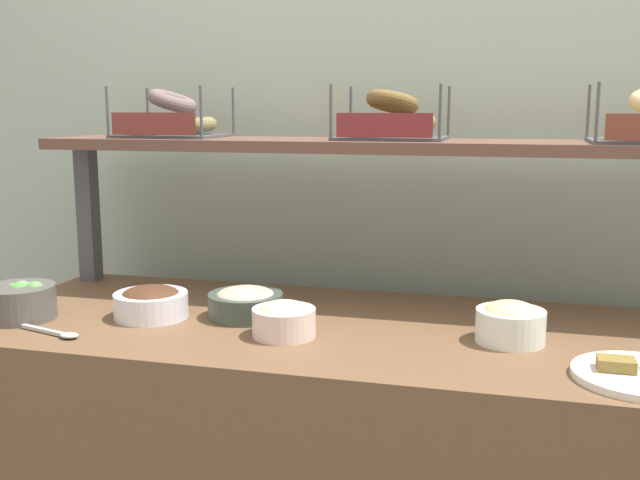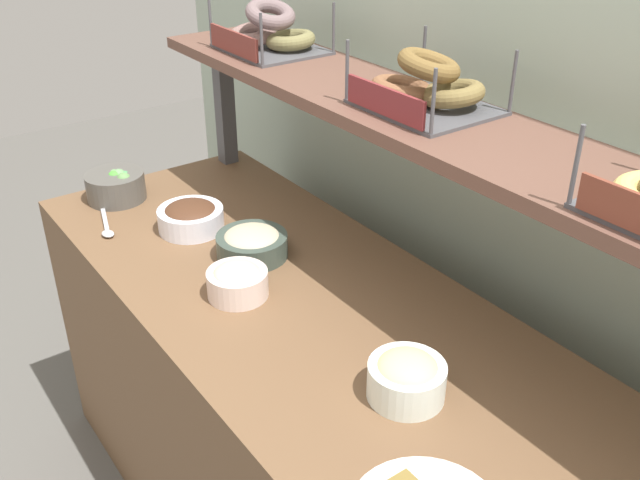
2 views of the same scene
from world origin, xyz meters
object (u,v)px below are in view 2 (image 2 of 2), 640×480
object	(u,v)px
bowl_chocolate_spread	(191,217)
bowl_veggie_mix	(116,185)
bowl_potato_salad	(237,281)
bagel_basket_poppy	(270,34)
bowl_egg_salad	(407,377)
serving_spoon_near_plate	(107,227)
bagel_basket_cinnamon_raisin	(426,88)
bowl_tuna_salad	(252,243)

from	to	relation	value
bowl_chocolate_spread	bowl_veggie_mix	world-z (taller)	bowl_veggie_mix
bowl_potato_salad	bagel_basket_poppy	size ratio (longest dim) A/B	0.51
bowl_egg_salad	serving_spoon_near_plate	size ratio (longest dim) A/B	0.86
bowl_chocolate_spread	bagel_basket_poppy	bearing A→B (deg)	104.94
bagel_basket_cinnamon_raisin	serving_spoon_near_plate	bearing A→B (deg)	-141.59
bowl_veggie_mix	bagel_basket_cinnamon_raisin	distance (m)	1.04
bowl_egg_salad	bowl_tuna_salad	world-z (taller)	bowl_egg_salad
bowl_egg_salad	bowl_tuna_salad	xyz separation A→B (m)	(-0.64, 0.04, -0.01)
bowl_potato_salad	bowl_veggie_mix	xyz separation A→B (m)	(-0.67, -0.03, 0.00)
bagel_basket_cinnamon_raisin	bowl_veggie_mix	bearing A→B (deg)	-152.88
bowl_tuna_salad	bagel_basket_cinnamon_raisin	distance (m)	0.61
bowl_chocolate_spread	bowl_tuna_salad	size ratio (longest dim) A/B	0.98
bowl_potato_salad	bowl_veggie_mix	distance (m)	0.67
bowl_egg_salad	bagel_basket_cinnamon_raisin	xyz separation A→B (m)	(-0.33, 0.31, 0.43)
bowl_veggie_mix	bagel_basket_cinnamon_raisin	size ratio (longest dim) A/B	0.62
bowl_potato_salad	bowl_chocolate_spread	size ratio (longest dim) A/B	0.80
bowl_egg_salad	bagel_basket_poppy	size ratio (longest dim) A/B	0.53
bowl_veggie_mix	bagel_basket_cinnamon_raisin	xyz separation A→B (m)	(0.84, 0.43, 0.43)
bowl_egg_salad	bagel_basket_poppy	bearing A→B (deg)	162.10
serving_spoon_near_plate	bowl_veggie_mix	bearing A→B (deg)	149.36
bagel_basket_poppy	bagel_basket_cinnamon_raisin	world-z (taller)	same
bowl_egg_salad	bowl_potato_salad	distance (m)	0.51
bagel_basket_cinnamon_raisin	bowl_tuna_salad	bearing A→B (deg)	-138.34
bowl_veggie_mix	serving_spoon_near_plate	bearing A→B (deg)	-30.64
bowl_chocolate_spread	bagel_basket_poppy	world-z (taller)	bagel_basket_poppy
bowl_potato_salad	bagel_basket_cinnamon_raisin	world-z (taller)	bagel_basket_cinnamon_raisin
bowl_veggie_mix	bowl_potato_salad	bearing A→B (deg)	2.69
bowl_potato_salad	bagel_basket_cinnamon_raisin	distance (m)	0.62
bowl_veggie_mix	bagel_basket_cinnamon_raisin	world-z (taller)	bagel_basket_cinnamon_raisin
bowl_tuna_salad	bowl_veggie_mix	bearing A→B (deg)	-163.76
bowl_egg_salad	bowl_veggie_mix	distance (m)	1.17
bowl_egg_salad	bowl_chocolate_spread	distance (m)	0.86
bowl_potato_salad	bowl_tuna_salad	world-z (taller)	bowl_potato_salad
bowl_veggie_mix	bowl_tuna_salad	xyz separation A→B (m)	(0.53, 0.15, -0.01)
bowl_egg_salad	bowl_potato_salad	size ratio (longest dim) A/B	1.05
bowl_tuna_salad	bowl_chocolate_spread	bearing A→B (deg)	-164.74
bowl_chocolate_spread	serving_spoon_near_plate	bearing A→B (deg)	-124.78
bowl_potato_salad	bowl_chocolate_spread	distance (m)	0.37
bowl_chocolate_spread	bowl_veggie_mix	size ratio (longest dim) A/B	1.04
serving_spoon_near_plate	bagel_basket_cinnamon_raisin	bearing A→B (deg)	38.41
bowl_veggie_mix	bagel_basket_cinnamon_raisin	bearing A→B (deg)	27.12
bowl_chocolate_spread	bowl_tuna_salad	bearing A→B (deg)	15.26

